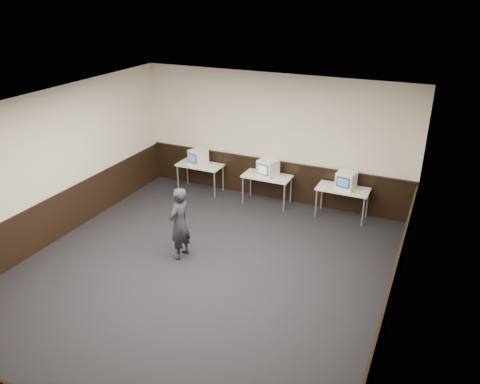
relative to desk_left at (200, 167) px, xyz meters
name	(u,v)px	position (x,y,z in m)	size (l,w,h in m)	color
floor	(197,277)	(1.90, -3.60, -0.68)	(8.00, 8.00, 0.00)	black
ceiling	(190,112)	(1.90, -3.60, 2.52)	(8.00, 8.00, 0.00)	white
back_wall	(274,138)	(1.90, 0.40, 0.92)	(7.00, 7.00, 0.00)	silver
front_wall	(6,348)	(1.90, -7.60, 0.92)	(7.00, 7.00, 0.00)	silver
left_wall	(45,171)	(-1.60, -3.60, 0.92)	(8.00, 8.00, 0.00)	silver
right_wall	(400,242)	(5.40, -3.60, 0.92)	(8.00, 8.00, 0.00)	silver
wainscot_back	(272,179)	(1.90, 0.38, -0.18)	(6.98, 0.04, 1.00)	black
wainscot_left	(54,219)	(-1.58, -3.60, -0.18)	(0.04, 7.98, 1.00)	black
wainscot_right	(389,303)	(5.38, -3.60, -0.18)	(0.04, 7.98, 1.00)	black
wainscot_rail	(273,161)	(1.90, 0.36, 0.34)	(6.98, 0.06, 0.04)	black
desk_left	(200,167)	(0.00, 0.00, 0.00)	(1.20, 0.60, 0.75)	silver
desk_center	(267,178)	(1.90, 0.00, 0.00)	(1.20, 0.60, 0.75)	silver
desk_right	(343,191)	(3.80, 0.00, 0.00)	(1.20, 0.60, 0.75)	silver
emac_left	(198,157)	(-0.04, -0.01, 0.27)	(0.50, 0.51, 0.40)	white
emac_center	(268,168)	(1.92, -0.01, 0.28)	(0.52, 0.54, 0.42)	white
emac_right	(346,180)	(3.85, 0.02, 0.28)	(0.46, 0.48, 0.41)	white
person	(179,223)	(1.24, -3.09, 0.08)	(0.55, 0.36, 1.51)	black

